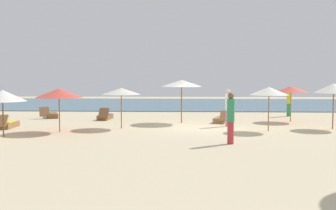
{
  "coord_description": "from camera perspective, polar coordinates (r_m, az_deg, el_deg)",
  "views": [
    {
      "loc": [
        -0.75,
        -19.84,
        2.56
      ],
      "look_at": [
        -1.65,
        0.54,
        1.1
      ],
      "focal_mm": 43.53,
      "sensor_mm": 36.0,
      "label": 1
    }
  ],
  "objects": [
    {
      "name": "ocean_water",
      "position": [
        36.94,
        3.69,
        0.15
      ],
      "size": [
        48.0,
        16.0,
        0.06
      ],
      "primitive_type": "cube",
      "color": "#476B7F",
      "rests_on": "ground_plane"
    },
    {
      "name": "lounger_0",
      "position": [
        25.96,
        -16.0,
        -1.35
      ],
      "size": [
        1.18,
        1.78,
        0.69
      ],
      "color": "brown",
      "rests_on": "ground_plane"
    },
    {
      "name": "umbrella_1",
      "position": [
        19.15,
        -15.02,
        1.62
      ],
      "size": [
        2.15,
        2.15,
        1.99
      ],
      "color": "olive",
      "rests_on": "ground_plane"
    },
    {
      "name": "umbrella_6",
      "position": [
        19.37,
        13.95,
        1.91
      ],
      "size": [
        1.78,
        1.78,
        2.05
      ],
      "color": "olive",
      "rests_on": "ground_plane"
    },
    {
      "name": "person_1",
      "position": [
        20.88,
        8.42,
        -0.3
      ],
      "size": [
        0.41,
        0.41,
        1.88
      ],
      "color": "#D17299",
      "rests_on": "ground_plane"
    },
    {
      "name": "umbrella_5",
      "position": [
        22.13,
        1.91,
        3.06
      ],
      "size": [
        2.25,
        2.25,
        2.35
      ],
      "color": "brown",
      "rests_on": "ground_plane"
    },
    {
      "name": "person_2",
      "position": [
        26.93,
        16.59,
        0.53
      ],
      "size": [
        0.33,
        0.33,
        1.88
      ],
      "color": "#338C59",
      "rests_on": "ground_plane"
    },
    {
      "name": "lounger_1",
      "position": [
        21.56,
        -21.55,
        -2.54
      ],
      "size": [
        0.65,
        1.7,
        0.7
      ],
      "color": "olive",
      "rests_on": "ground_plane"
    },
    {
      "name": "umbrella_4",
      "position": [
        23.75,
        16.86,
        2.11
      ],
      "size": [
        1.97,
        1.97,
        1.97
      ],
      "color": "olive",
      "rests_on": "ground_plane"
    },
    {
      "name": "ground_plane",
      "position": [
        20.02,
        4.67,
        -3.27
      ],
      "size": [
        60.0,
        60.0,
        0.0
      ],
      "primitive_type": "plane",
      "color": "beige"
    },
    {
      "name": "umbrella_2",
      "position": [
        18.45,
        -22.17,
        1.22
      ],
      "size": [
        1.97,
        1.97,
        1.97
      ],
      "color": "brown",
      "rests_on": "ground_plane"
    },
    {
      "name": "umbrella_3",
      "position": [
        21.11,
        22.19,
        2.19
      ],
      "size": [
        1.84,
        1.84,
        2.21
      ],
      "color": "brown",
      "rests_on": "ground_plane"
    },
    {
      "name": "lounger_4",
      "position": [
        22.56,
        7.46,
        -2.03
      ],
      "size": [
        1.02,
        1.78,
        0.7
      ],
      "color": "olive",
      "rests_on": "ground_plane"
    },
    {
      "name": "lounger_2",
      "position": [
        24.23,
        -8.8,
        -1.6
      ],
      "size": [
        0.72,
        1.7,
        0.72
      ],
      "color": "brown",
      "rests_on": "ground_plane"
    },
    {
      "name": "umbrella_0",
      "position": [
        19.95,
        -6.58,
        1.93
      ],
      "size": [
        1.89,
        1.89,
        1.98
      ],
      "color": "olive",
      "rests_on": "ground_plane"
    },
    {
      "name": "person_3",
      "position": [
        15.44,
        8.78,
        -1.69
      ],
      "size": [
        0.4,
        0.4,
        1.94
      ],
      "color": "#BF3338",
      "rests_on": "ground_plane"
    }
  ]
}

